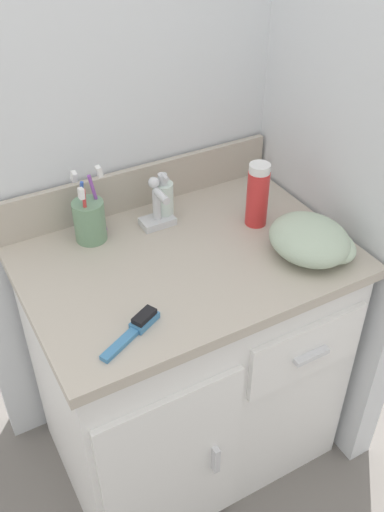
% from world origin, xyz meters
% --- Properties ---
extents(ground_plane, '(6.00, 6.00, 0.00)m').
position_xyz_m(ground_plane, '(0.00, 0.00, 0.00)').
color(ground_plane, slate).
extents(wall_back, '(0.99, 0.08, 2.20)m').
position_xyz_m(wall_back, '(0.00, 0.33, 1.10)').
color(wall_back, silver).
rests_on(wall_back, ground_plane).
extents(wall_right, '(0.08, 0.64, 2.20)m').
position_xyz_m(wall_right, '(0.46, 0.00, 1.10)').
color(wall_right, silver).
rests_on(wall_right, ground_plane).
extents(vanity, '(0.81, 0.58, 0.77)m').
position_xyz_m(vanity, '(-0.00, -0.00, 0.40)').
color(vanity, white).
rests_on(vanity, ground_plane).
extents(backsplash, '(0.81, 0.02, 0.12)m').
position_xyz_m(backsplash, '(0.00, 0.27, 0.83)').
color(backsplash, '#B2A899').
rests_on(backsplash, vanity).
extents(sink_faucet, '(0.09, 0.09, 0.14)m').
position_xyz_m(sink_faucet, '(0.00, 0.16, 0.82)').
color(sink_faucet, silver).
rests_on(sink_faucet, vanity).
extents(toothbrush_cup, '(0.09, 0.10, 0.19)m').
position_xyz_m(toothbrush_cup, '(-0.18, 0.19, 0.83)').
color(toothbrush_cup, gray).
rests_on(toothbrush_cup, vanity).
extents(soap_dispenser, '(0.05, 0.06, 0.14)m').
position_xyz_m(soap_dispenser, '(0.03, 0.18, 0.82)').
color(soap_dispenser, silver).
rests_on(soap_dispenser, vanity).
extents(shaving_cream_can, '(0.06, 0.06, 0.18)m').
position_xyz_m(shaving_cream_can, '(0.23, 0.04, 0.85)').
color(shaving_cream_can, red).
rests_on(shaving_cream_can, vanity).
extents(hairbrush, '(0.16, 0.10, 0.03)m').
position_xyz_m(hairbrush, '(-0.22, -0.18, 0.78)').
color(hairbrush, teal).
rests_on(hairbrush, vanity).
extents(hand_towel, '(0.19, 0.22, 0.09)m').
position_xyz_m(hand_towel, '(0.28, -0.14, 0.81)').
color(hand_towel, '#A8BCA3').
rests_on(hand_towel, vanity).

